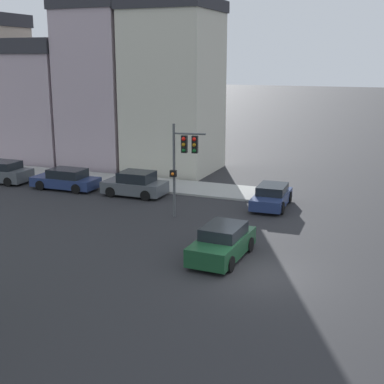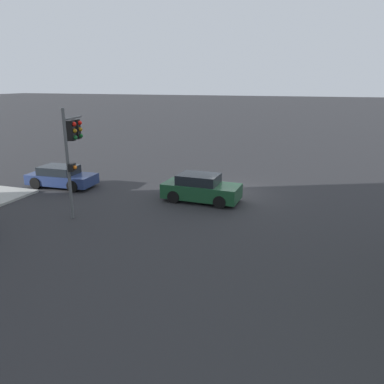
{
  "view_description": "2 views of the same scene",
  "coord_description": "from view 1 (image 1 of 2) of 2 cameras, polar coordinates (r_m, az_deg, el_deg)",
  "views": [
    {
      "loc": [
        -19.48,
        -4.94,
        8.35
      ],
      "look_at": [
        2.2,
        3.86,
        2.48
      ],
      "focal_mm": 50.0,
      "sensor_mm": 36.0,
      "label": 1
    },
    {
      "loc": [
        -4.65,
        20.17,
        6.14
      ],
      "look_at": [
        0.76,
        4.2,
        1.14
      ],
      "focal_mm": 35.0,
      "sensor_mm": 36.0,
      "label": 2
    }
  ],
  "objects": [
    {
      "name": "ground_plane",
      "position": [
        21.76,
        7.34,
        -8.6
      ],
      "size": [
        300.0,
        300.0,
        0.0
      ],
      "primitive_type": "plane",
      "color": "#28282B"
    },
    {
      "name": "rowhouse_backdrop",
      "position": [
        45.5,
        -13.47,
        10.62
      ],
      "size": [
        7.97,
        25.63,
        12.75
      ],
      "color": "beige",
      "rests_on": "ground_plane"
    },
    {
      "name": "traffic_signal",
      "position": [
        28.05,
        -0.9,
        4.06
      ],
      "size": [
        0.77,
        1.84,
        5.04
      ],
      "rotation": [
        0.0,
        0.0,
        3.31
      ],
      "color": "#515456",
      "rests_on": "ground_plane"
    },
    {
      "name": "crossing_car_0",
      "position": [
        31.1,
        8.5,
        -0.47
      ],
      "size": [
        4.12,
        2.0,
        1.28
      ],
      "rotation": [
        0.0,
        0.0,
        3.19
      ],
      "color": "navy",
      "rests_on": "ground_plane"
    },
    {
      "name": "crossing_car_1",
      "position": [
        22.95,
        3.26,
        -5.43
      ],
      "size": [
        4.11,
        1.97,
        1.45
      ],
      "rotation": [
        0.0,
        0.0,
        3.11
      ],
      "color": "#194728",
      "rests_on": "ground_plane"
    },
    {
      "name": "parked_car_0",
      "position": [
        33.48,
        -6.08,
        0.81
      ],
      "size": [
        2.08,
        3.91,
        1.53
      ],
      "rotation": [
        0.0,
        0.0,
        1.58
      ],
      "color": "#4C5156",
      "rests_on": "ground_plane"
    },
    {
      "name": "parked_car_1",
      "position": [
        35.9,
        -13.29,
        1.3
      ],
      "size": [
        1.97,
        4.43,
        1.36
      ],
      "rotation": [
        0.0,
        0.0,
        1.59
      ],
      "color": "navy",
      "rests_on": "ground_plane"
    },
    {
      "name": "parked_car_2",
      "position": [
        39.2,
        -19.61,
        2.0
      ],
      "size": [
        2.04,
        4.1,
        1.48
      ],
      "rotation": [
        0.0,
        0.0,
        1.58
      ],
      "color": "#4C5156",
      "rests_on": "ground_plane"
    }
  ]
}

